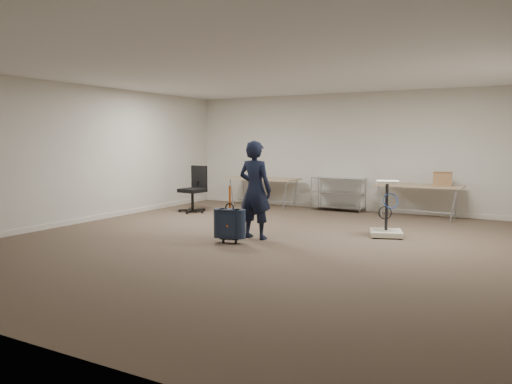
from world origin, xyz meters
The scene contains 10 objects.
ground centered at (0.00, 0.00, 0.00)m, with size 9.00×9.00×0.00m, color #413227.
room_shell centered at (0.00, 1.38, 0.05)m, with size 8.00×9.00×9.00m.
folding_table_left centered at (-1.90, 3.95, 0.68)m, with size 1.80×0.75×0.73m.
folding_table_right centered at (1.90, 3.95, 0.68)m, with size 1.80×0.75×0.73m.
wire_shelf centered at (0.00, 4.20, 0.44)m, with size 1.22×0.47×0.80m.
person centered at (-0.10, 0.30, 0.84)m, with size 0.61×0.40×1.68m, color black.
suitcase centered at (-0.27, -0.25, 0.32)m, with size 0.38×0.27×0.95m.
office_chair centered at (-2.90, 2.36, 0.33)m, with size 0.66×0.66×1.08m.
equipment_cart centered at (1.83, 1.56, 0.26)m, with size 0.68×0.68×0.98m.
cardboard_box centered at (2.37, 4.00, 0.87)m, with size 0.38×0.28×0.28m, color olive.
Camera 1 is at (4.02, -7.08, 1.69)m, focal length 35.00 mm.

